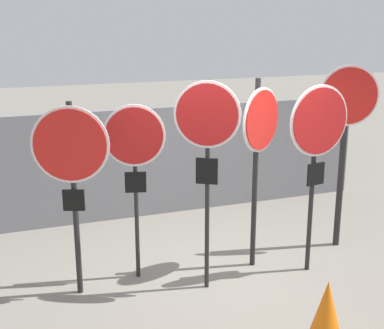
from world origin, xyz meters
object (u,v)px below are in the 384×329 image
object	(u,v)px
stop_sign_2	(207,133)
traffic_cone_0	(326,317)
stop_sign_5	(346,122)
stop_sign_0	(71,160)
stop_sign_4	(318,135)
stop_sign_1	(135,150)
stop_sign_3	(260,136)

from	to	relation	value
stop_sign_2	traffic_cone_0	distance (m)	2.24
stop_sign_5	stop_sign_0	bearing A→B (deg)	-158.72
stop_sign_5	stop_sign_4	bearing A→B (deg)	-126.25
stop_sign_0	stop_sign_1	xyz separation A→B (m)	(0.74, 0.16, 0.01)
stop_sign_0	stop_sign_1	distance (m)	0.76
stop_sign_3	stop_sign_4	size ratio (longest dim) A/B	1.02
stop_sign_0	stop_sign_2	size ratio (longest dim) A/B	0.91
stop_sign_0	stop_sign_4	world-z (taller)	stop_sign_4
stop_sign_0	stop_sign_2	world-z (taller)	stop_sign_2
stop_sign_1	stop_sign_3	world-z (taller)	stop_sign_3
stop_sign_1	traffic_cone_0	distance (m)	2.76
stop_sign_2	stop_sign_4	xyz separation A→B (m)	(1.40, -0.02, -0.12)
stop_sign_2	stop_sign_5	bearing A→B (deg)	44.13
stop_sign_2	stop_sign_4	world-z (taller)	stop_sign_2
stop_sign_2	stop_sign_3	bearing A→B (deg)	53.75
stop_sign_1	stop_sign_5	bearing A→B (deg)	14.38
stop_sign_2	traffic_cone_0	xyz separation A→B (m)	(0.62, -1.53, -1.52)
stop_sign_0	traffic_cone_0	xyz separation A→B (m)	(2.06, -1.91, -1.25)
stop_sign_3	stop_sign_5	size ratio (longest dim) A/B	0.96
stop_sign_3	traffic_cone_0	bearing A→B (deg)	-128.23
stop_sign_0	traffic_cone_0	bearing A→B (deg)	-23.99
stop_sign_3	stop_sign_1	bearing A→B (deg)	140.90
stop_sign_0	stop_sign_1	bearing A→B (deg)	31.03
stop_sign_4	stop_sign_5	distance (m)	0.95
stop_sign_3	stop_sign_5	bearing A→B (deg)	-25.01
stop_sign_0	stop_sign_1	world-z (taller)	stop_sign_0
stop_sign_1	stop_sign_4	xyz separation A→B (m)	(2.09, -0.56, 0.13)
traffic_cone_0	stop_sign_2	bearing A→B (deg)	112.16
stop_sign_2	traffic_cone_0	size ratio (longest dim) A/B	3.32
stop_sign_4	stop_sign_0	bearing A→B (deg)	163.70
stop_sign_5	stop_sign_3	bearing A→B (deg)	-153.91
stop_sign_0	stop_sign_4	bearing A→B (deg)	10.91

